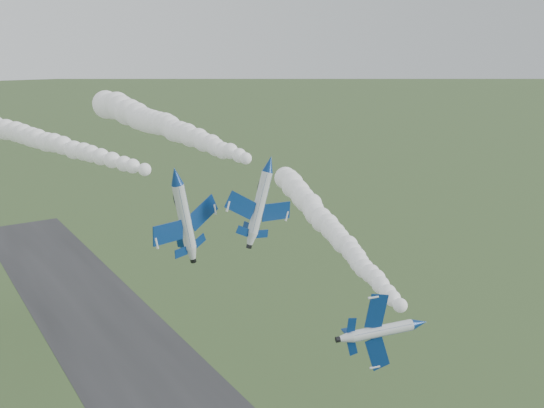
% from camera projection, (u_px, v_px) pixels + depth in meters
% --- Properties ---
extents(jet_lead, '(5.56, 10.94, 9.21)m').
position_uv_depth(jet_lead, '(420.00, 323.00, 69.21)').
color(jet_lead, silver).
extents(smoke_trail_jet_lead, '(21.68, 56.88, 4.51)m').
position_uv_depth(smoke_trail_jet_lead, '(329.00, 226.00, 98.48)').
color(smoke_trail_jet_lead, white).
extents(jet_pair_left, '(11.81, 13.95, 4.05)m').
position_uv_depth(jet_pair_left, '(176.00, 176.00, 79.18)').
color(jet_pair_left, silver).
extents(smoke_trail_jet_pair_left, '(25.89, 65.90, 4.47)m').
position_uv_depth(smoke_trail_jet_pair_left, '(18.00, 133.00, 101.34)').
color(smoke_trail_jet_pair_left, white).
extents(jet_pair_right, '(10.92, 13.65, 4.34)m').
position_uv_depth(jet_pair_right, '(270.00, 164.00, 85.90)').
color(jet_pair_right, silver).
extents(smoke_trail_jet_pair_right, '(9.42, 63.61, 5.94)m').
position_uv_depth(smoke_trail_jet_pair_right, '(161.00, 124.00, 112.69)').
color(smoke_trail_jet_pair_right, white).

